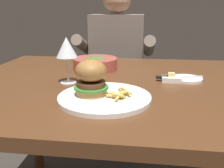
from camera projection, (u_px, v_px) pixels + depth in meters
dining_table at (112, 101)px, 1.03m from camera, size 1.21×0.97×0.74m
main_plate at (105, 98)px, 0.80m from camera, size 0.30×0.30×0.01m
burger_sandwich at (91, 77)px, 0.79m from camera, size 0.11×0.11×0.13m
fries_pile at (120, 94)px, 0.78m from camera, size 0.08×0.12×0.02m
wine_glass at (67, 48)px, 0.94m from camera, size 0.08×0.08×0.18m
bread_plate at (187, 79)px, 1.01m from camera, size 0.13×0.13×0.01m
table_knife at (175, 77)px, 1.01m from camera, size 0.19×0.06×0.01m
butter_dish at (171, 79)px, 0.99m from camera, size 0.08×0.05×0.04m
soup_bowl at (95, 63)px, 1.18m from camera, size 0.21×0.21×0.06m
diner_person at (117, 75)px, 1.78m from camera, size 0.51×0.36×1.18m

